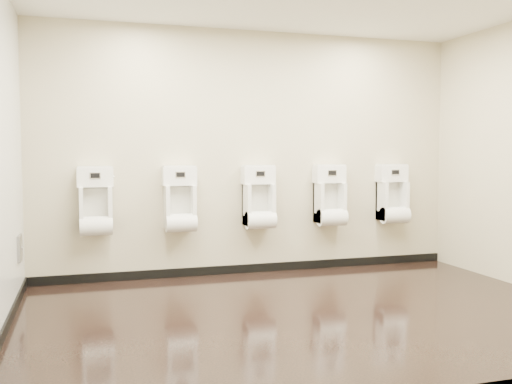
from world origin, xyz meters
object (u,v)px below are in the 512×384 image
Objects in this scene: urinal_1 at (180,204)px; urinal_4 at (393,198)px; access_panel at (20,248)px; urinal_2 at (259,202)px; urinal_3 at (330,200)px; urinal_0 at (96,206)px.

urinal_4 is at bearing 0.00° from urinal_1.
access_panel is at bearing -165.23° from urinal_1.
urinal_3 is at bearing 0.00° from urinal_2.
urinal_0 is at bearing 30.73° from access_panel.
urinal_2 is at bearing 180.00° from urinal_4.
access_panel is at bearing -172.91° from urinal_3.
urinal_0 is 0.89m from urinal_1.
urinal_0 and urinal_2 have the same top height.
urinal_2 is (1.81, 0.00, 0.00)m from urinal_0.
urinal_0 is at bearing 180.00° from urinal_4.
urinal_3 is 1.00× the size of urinal_4.
access_panel is 0.90m from urinal_0.
urinal_4 reaches higher than access_panel.
access_panel is at bearing -174.31° from urinal_4.
urinal_0 and urinal_4 have the same top height.
urinal_1 is (1.61, 0.42, 0.34)m from access_panel.
urinal_0 reaches higher than access_panel.
urinal_4 is at bearing 0.00° from urinal_2.
urinal_1 is (0.89, 0.00, 0.00)m from urinal_0.
access_panel is 2.58m from urinal_2.
urinal_3 is 0.84m from urinal_4.
urinal_1 is 1.00× the size of urinal_2.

